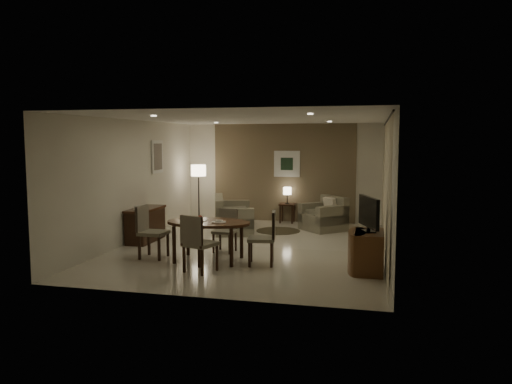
% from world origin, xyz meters
% --- Properties ---
extents(room_shell, '(5.50, 7.00, 2.70)m').
position_xyz_m(room_shell, '(0.00, 0.40, 1.35)').
color(room_shell, beige).
rests_on(room_shell, ground).
extents(taupe_accent, '(3.96, 0.03, 2.70)m').
position_xyz_m(taupe_accent, '(0.00, 3.48, 1.35)').
color(taupe_accent, brown).
rests_on(taupe_accent, wall_back).
extents(curtain_wall, '(0.08, 6.70, 2.58)m').
position_xyz_m(curtain_wall, '(2.68, 0.00, 1.32)').
color(curtain_wall, '#C1B097').
rests_on(curtain_wall, wall_right).
extents(curtain_rod, '(0.03, 6.80, 0.03)m').
position_xyz_m(curtain_rod, '(2.68, 0.00, 2.64)').
color(curtain_rod, black).
rests_on(curtain_rod, wall_right).
extents(art_back_frame, '(0.72, 0.03, 0.72)m').
position_xyz_m(art_back_frame, '(0.10, 3.46, 1.60)').
color(art_back_frame, silver).
rests_on(art_back_frame, wall_back).
extents(art_back_canvas, '(0.34, 0.01, 0.34)m').
position_xyz_m(art_back_canvas, '(0.10, 3.44, 1.60)').
color(art_back_canvas, '#1B321D').
rests_on(art_back_canvas, wall_back).
extents(art_left_frame, '(0.03, 0.60, 0.80)m').
position_xyz_m(art_left_frame, '(-2.72, 1.20, 1.85)').
color(art_left_frame, silver).
rests_on(art_left_frame, wall_left).
extents(art_left_canvas, '(0.01, 0.46, 0.64)m').
position_xyz_m(art_left_canvas, '(-2.71, 1.20, 1.85)').
color(art_left_canvas, gray).
rests_on(art_left_canvas, wall_left).
extents(downlight_nl, '(0.10, 0.10, 0.01)m').
position_xyz_m(downlight_nl, '(-1.40, -1.80, 2.69)').
color(downlight_nl, white).
rests_on(downlight_nl, ceiling).
extents(downlight_nr, '(0.10, 0.10, 0.01)m').
position_xyz_m(downlight_nr, '(1.40, -1.80, 2.69)').
color(downlight_nr, white).
rests_on(downlight_nr, ceiling).
extents(downlight_fl, '(0.10, 0.10, 0.01)m').
position_xyz_m(downlight_fl, '(-1.40, 1.80, 2.69)').
color(downlight_fl, white).
rests_on(downlight_fl, ceiling).
extents(downlight_fr, '(0.10, 0.10, 0.01)m').
position_xyz_m(downlight_fr, '(1.40, 1.80, 2.69)').
color(downlight_fr, white).
rests_on(downlight_fr, ceiling).
extents(console_desk, '(0.48, 1.20, 0.75)m').
position_xyz_m(console_desk, '(-2.49, 0.00, 0.38)').
color(console_desk, '#472816').
rests_on(console_desk, floor).
extents(telephone, '(0.20, 0.14, 0.09)m').
position_xyz_m(telephone, '(-2.49, -0.30, 0.80)').
color(telephone, white).
rests_on(telephone, console_desk).
extents(tv_cabinet, '(0.48, 0.90, 0.70)m').
position_xyz_m(tv_cabinet, '(2.40, -1.50, 0.35)').
color(tv_cabinet, brown).
rests_on(tv_cabinet, floor).
extents(flat_tv, '(0.36, 0.85, 0.60)m').
position_xyz_m(flat_tv, '(2.38, -1.50, 1.02)').
color(flat_tv, black).
rests_on(flat_tv, tv_cabinet).
extents(dining_table, '(1.59, 0.99, 0.74)m').
position_xyz_m(dining_table, '(-0.53, -1.39, 0.37)').
color(dining_table, '#472816').
rests_on(dining_table, floor).
extents(chair_near, '(0.62, 0.62, 1.00)m').
position_xyz_m(chair_near, '(-0.42, -2.15, 0.50)').
color(chair_near, gray).
rests_on(chair_near, floor).
extents(chair_far, '(0.46, 0.46, 0.86)m').
position_xyz_m(chair_far, '(-0.46, -0.61, 0.43)').
color(chair_far, gray).
rests_on(chair_far, floor).
extents(chair_left, '(0.49, 0.49, 1.01)m').
position_xyz_m(chair_left, '(-1.63, -1.42, 0.50)').
color(chair_left, gray).
rests_on(chair_left, floor).
extents(chair_right, '(0.55, 0.55, 0.98)m').
position_xyz_m(chair_right, '(0.49, -1.45, 0.49)').
color(chair_right, gray).
rests_on(chair_right, floor).
extents(plate_a, '(0.26, 0.26, 0.02)m').
position_xyz_m(plate_a, '(-0.71, -1.34, 0.75)').
color(plate_a, white).
rests_on(plate_a, dining_table).
extents(plate_b, '(0.26, 0.26, 0.02)m').
position_xyz_m(plate_b, '(-0.31, -1.44, 0.75)').
color(plate_b, white).
rests_on(plate_b, dining_table).
extents(fruit_apple, '(0.09, 0.09, 0.09)m').
position_xyz_m(fruit_apple, '(-0.71, -1.34, 0.81)').
color(fruit_apple, '#A22412').
rests_on(fruit_apple, plate_a).
extents(napkin, '(0.12, 0.08, 0.03)m').
position_xyz_m(napkin, '(-0.31, -1.44, 0.78)').
color(napkin, white).
rests_on(napkin, plate_b).
extents(round_rug, '(1.09, 1.09, 0.01)m').
position_xyz_m(round_rug, '(0.16, 1.93, 0.01)').
color(round_rug, '#3D3722').
rests_on(round_rug, floor).
extents(sofa, '(2.00, 1.42, 0.85)m').
position_xyz_m(sofa, '(-0.95, 1.75, 0.43)').
color(sofa, gray).
rests_on(sofa, floor).
extents(armchair, '(1.29, 1.30, 0.84)m').
position_xyz_m(armchair, '(1.23, 2.31, 0.42)').
color(armchair, gray).
rests_on(armchair, floor).
extents(side_table, '(0.41, 0.41, 0.52)m').
position_xyz_m(side_table, '(0.16, 3.23, 0.26)').
color(side_table, '#321F10').
rests_on(side_table, floor).
extents(table_lamp, '(0.22, 0.22, 0.50)m').
position_xyz_m(table_lamp, '(0.16, 3.23, 0.77)').
color(table_lamp, '#FFEAC1').
rests_on(table_lamp, side_table).
extents(floor_lamp, '(0.40, 0.40, 1.58)m').
position_xyz_m(floor_lamp, '(-2.22, 2.74, 0.79)').
color(floor_lamp, '#FFE5B7').
rests_on(floor_lamp, floor).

